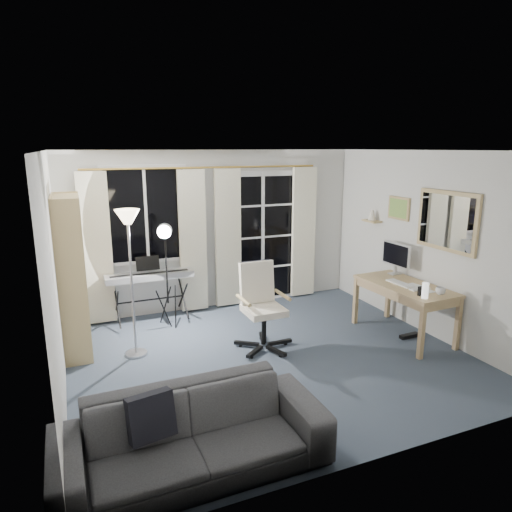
{
  "coord_description": "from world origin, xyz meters",
  "views": [
    {
      "loc": [
        -2.09,
        -4.56,
        2.43
      ],
      "look_at": [
        -0.03,
        0.35,
        1.16
      ],
      "focal_mm": 32.0,
      "sensor_mm": 36.0,
      "label": 1
    }
  ],
  "objects_px": {
    "desk": "(405,291)",
    "mug": "(441,290)",
    "keyboard_piano": "(150,277)",
    "studio_light": "(165,243)",
    "torchiere_lamp": "(129,240)",
    "office_chair": "(260,298)",
    "bookshelf": "(69,280)",
    "monitor": "(396,255)",
    "sofa": "(193,423)"
  },
  "relations": [
    {
      "from": "desk",
      "to": "mug",
      "type": "xyz_separation_m",
      "value": [
        0.1,
        -0.5,
        0.15
      ]
    },
    {
      "from": "keyboard_piano",
      "to": "studio_light",
      "type": "distance_m",
      "value": 0.63
    },
    {
      "from": "torchiere_lamp",
      "to": "office_chair",
      "type": "xyz_separation_m",
      "value": [
        1.49,
        -0.32,
        -0.79
      ]
    },
    {
      "from": "desk",
      "to": "mug",
      "type": "relative_size",
      "value": 11.61
    },
    {
      "from": "torchiere_lamp",
      "to": "desk",
      "type": "xyz_separation_m",
      "value": [
        3.34,
        -0.77,
        -0.79
      ]
    },
    {
      "from": "keyboard_piano",
      "to": "studio_light",
      "type": "relative_size",
      "value": 0.82
    },
    {
      "from": "bookshelf",
      "to": "office_chair",
      "type": "height_order",
      "value": "bookshelf"
    },
    {
      "from": "monitor",
      "to": "sofa",
      "type": "bearing_deg",
      "value": -153.33
    },
    {
      "from": "sofa",
      "to": "monitor",
      "type": "bearing_deg",
      "value": 28.7
    },
    {
      "from": "monitor",
      "to": "mug",
      "type": "relative_size",
      "value": 4.4
    },
    {
      "from": "torchiere_lamp",
      "to": "studio_light",
      "type": "distance_m",
      "value": 0.93
    },
    {
      "from": "desk",
      "to": "mug",
      "type": "distance_m",
      "value": 0.53
    },
    {
      "from": "bookshelf",
      "to": "keyboard_piano",
      "type": "height_order",
      "value": "bookshelf"
    },
    {
      "from": "mug",
      "to": "studio_light",
      "type": "bearing_deg",
      "value": 145.41
    },
    {
      "from": "studio_light",
      "to": "office_chair",
      "type": "xyz_separation_m",
      "value": [
        0.93,
        -1.04,
        -0.56
      ]
    },
    {
      "from": "bookshelf",
      "to": "desk",
      "type": "xyz_separation_m",
      "value": [
        4.0,
        -1.15,
        -0.28
      ]
    },
    {
      "from": "keyboard_piano",
      "to": "mug",
      "type": "bearing_deg",
      "value": -36.87
    },
    {
      "from": "bookshelf",
      "to": "desk",
      "type": "distance_m",
      "value": 4.18
    },
    {
      "from": "office_chair",
      "to": "desk",
      "type": "distance_m",
      "value": 1.91
    },
    {
      "from": "studio_light",
      "to": "monitor",
      "type": "height_order",
      "value": "studio_light"
    },
    {
      "from": "studio_light",
      "to": "office_chair",
      "type": "bearing_deg",
      "value": -31.27
    },
    {
      "from": "office_chair",
      "to": "desk",
      "type": "height_order",
      "value": "office_chair"
    },
    {
      "from": "office_chair",
      "to": "bookshelf",
      "type": "bearing_deg",
      "value": 161.61
    },
    {
      "from": "bookshelf",
      "to": "studio_light",
      "type": "xyz_separation_m",
      "value": [
        1.22,
        0.34,
        0.28
      ]
    },
    {
      "from": "sofa",
      "to": "keyboard_piano",
      "type": "bearing_deg",
      "value": 85.04
    },
    {
      "from": "monitor",
      "to": "mug",
      "type": "height_order",
      "value": "monitor"
    },
    {
      "from": "bookshelf",
      "to": "torchiere_lamp",
      "type": "xyz_separation_m",
      "value": [
        0.67,
        -0.38,
        0.51
      ]
    },
    {
      "from": "torchiere_lamp",
      "to": "studio_light",
      "type": "xyz_separation_m",
      "value": [
        0.55,
        0.72,
        -0.22
      ]
    },
    {
      "from": "torchiere_lamp",
      "to": "keyboard_piano",
      "type": "height_order",
      "value": "torchiere_lamp"
    },
    {
      "from": "studio_light",
      "to": "desk",
      "type": "relative_size",
      "value": 1.1
    },
    {
      "from": "desk",
      "to": "monitor",
      "type": "relative_size",
      "value": 2.64
    },
    {
      "from": "bookshelf",
      "to": "studio_light",
      "type": "distance_m",
      "value": 1.29
    },
    {
      "from": "desk",
      "to": "monitor",
      "type": "xyz_separation_m",
      "value": [
        0.2,
        0.45,
        0.36
      ]
    },
    {
      "from": "office_chair",
      "to": "desk",
      "type": "xyz_separation_m",
      "value": [
        1.85,
        -0.46,
        -0.0
      ]
    },
    {
      "from": "torchiere_lamp",
      "to": "office_chair",
      "type": "distance_m",
      "value": 1.71
    },
    {
      "from": "keyboard_piano",
      "to": "desk",
      "type": "relative_size",
      "value": 0.9
    },
    {
      "from": "bookshelf",
      "to": "monitor",
      "type": "xyz_separation_m",
      "value": [
        4.2,
        -0.7,
        0.07
      ]
    },
    {
      "from": "keyboard_piano",
      "to": "sofa",
      "type": "height_order",
      "value": "keyboard_piano"
    },
    {
      "from": "keyboard_piano",
      "to": "desk",
      "type": "height_order",
      "value": "keyboard_piano"
    },
    {
      "from": "studio_light",
      "to": "bookshelf",
      "type": "bearing_deg",
      "value": -147.84
    },
    {
      "from": "keyboard_piano",
      "to": "office_chair",
      "type": "height_order",
      "value": "office_chair"
    },
    {
      "from": "sofa",
      "to": "desk",
      "type": "bearing_deg",
      "value": 23.88
    },
    {
      "from": "torchiere_lamp",
      "to": "mug",
      "type": "height_order",
      "value": "torchiere_lamp"
    },
    {
      "from": "keyboard_piano",
      "to": "monitor",
      "type": "relative_size",
      "value": 2.37
    },
    {
      "from": "monitor",
      "to": "keyboard_piano",
      "type": "bearing_deg",
      "value": 154.6
    },
    {
      "from": "torchiere_lamp",
      "to": "office_chair",
      "type": "relative_size",
      "value": 1.65
    },
    {
      "from": "keyboard_piano",
      "to": "office_chair",
      "type": "xyz_separation_m",
      "value": [
        1.11,
        -1.34,
        -0.04
      ]
    },
    {
      "from": "torchiere_lamp",
      "to": "keyboard_piano",
      "type": "relative_size",
      "value": 1.45
    },
    {
      "from": "studio_light",
      "to": "monitor",
      "type": "relative_size",
      "value": 2.91
    },
    {
      "from": "office_chair",
      "to": "mug",
      "type": "height_order",
      "value": "office_chair"
    }
  ]
}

